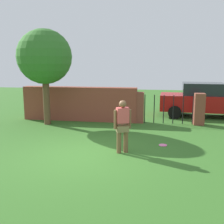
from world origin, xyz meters
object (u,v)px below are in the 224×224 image
tree (45,57)px  car (202,100)px  person (123,124)px  frisbee_pink (163,145)px

tree → car: (7.12, 2.92, -2.09)m
tree → car: bearing=22.3°
person → frisbee_pink: 1.80m
car → frisbee_pink: car is taller
car → person: bearing=64.8°
person → car: size_ratio=0.38×
car → tree: bearing=25.2°
tree → frisbee_pink: bearing=-24.9°
tree → car: size_ratio=0.97×
person → car: 7.03m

